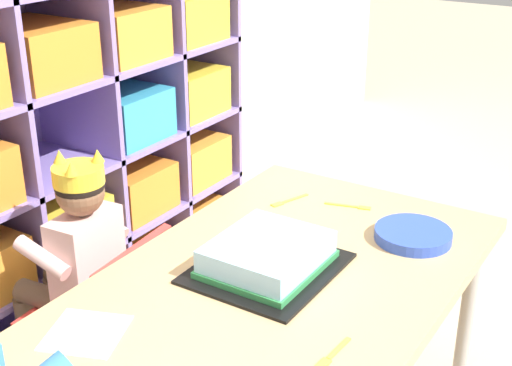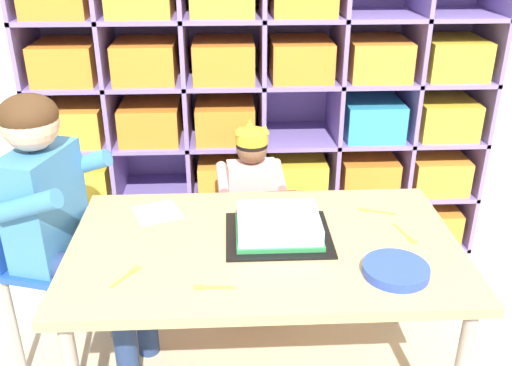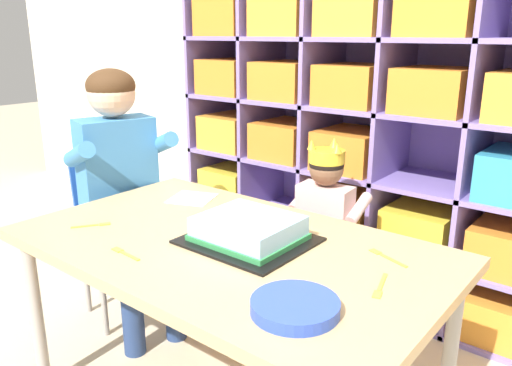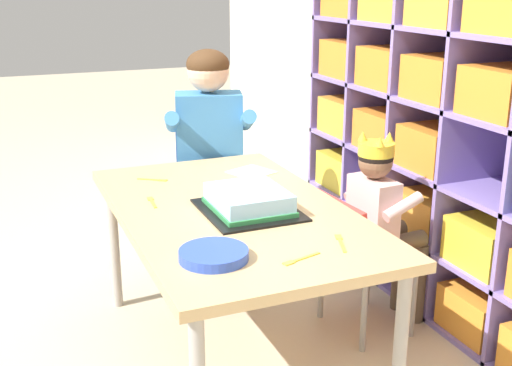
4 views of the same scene
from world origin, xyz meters
name	(u,v)px [view 1 (image 1 of 4)]	position (x,y,z in m)	size (l,w,h in m)	color
activity_table	(271,302)	(0.00, 0.00, 0.56)	(1.30, 0.77, 0.61)	tan
classroom_chair_blue	(108,308)	(-0.01, 0.54, 0.36)	(0.38, 0.35, 0.58)	red
child_with_crown	(75,254)	(-0.02, 0.64, 0.51)	(0.31, 0.31, 0.82)	beige
birthday_cake_on_tray	(267,258)	(0.05, 0.04, 0.64)	(0.36, 0.31, 0.08)	black
paper_plate_stack	(413,235)	(0.39, -0.20, 0.62)	(0.20, 0.20, 0.03)	blue
paper_napkin_square	(86,333)	(-0.38, 0.23, 0.61)	(0.16, 0.16, 0.00)	white
fork_beside_plate_stack	(288,201)	(0.42, 0.20, 0.61)	(0.13, 0.06, 0.00)	yellow
fork_by_napkin	(351,206)	(0.49, 0.02, 0.61)	(0.05, 0.13, 0.00)	yellow
fork_at_table_front_edge	(332,355)	(-0.17, -0.25, 0.61)	(0.12, 0.02, 0.00)	yellow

